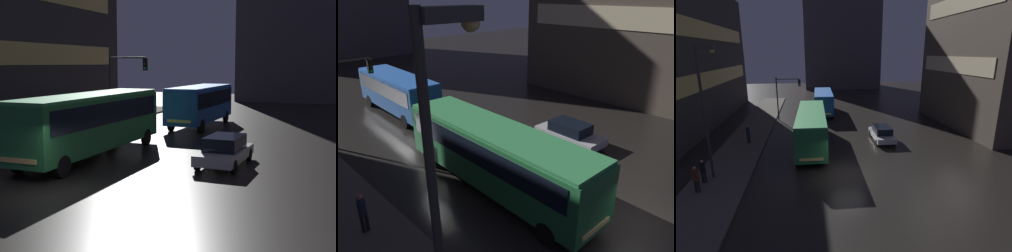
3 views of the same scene
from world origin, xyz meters
TOP-DOWN VIEW (x-y plane):
  - ground_plane at (0.00, 0.00)m, footprint 120.00×120.00m
  - sidewalk_left at (-9.00, 10.00)m, footprint 4.00×48.00m
  - bus_near at (-2.47, 6.76)m, footprint 2.95×11.69m
  - bus_far at (-0.46, 20.51)m, footprint 2.90×9.56m
  - car_taxi at (4.63, 7.27)m, footprint 2.07×4.62m
  - pedestrian_near at (-8.61, 7.97)m, footprint 0.47×0.47m
  - traffic_light_main at (-5.51, 17.12)m, footprint 3.13×0.35m

SIDE VIEW (x-z plane):
  - ground_plane at x=0.00m, z-range 0.00..0.00m
  - sidewalk_left at x=-9.00m, z-range 0.00..0.15m
  - car_taxi at x=4.63m, z-range 0.02..1.48m
  - pedestrian_near at x=-8.61m, z-range 0.29..2.06m
  - bus_far at x=-0.46m, z-range 0.37..3.55m
  - bus_near at x=-2.47m, z-range 0.39..3.75m
  - traffic_light_main at x=-5.51m, z-range 1.02..6.69m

